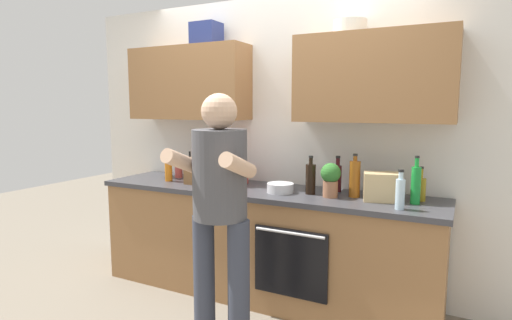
{
  "coord_description": "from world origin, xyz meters",
  "views": [
    {
      "loc": [
        1.45,
        -2.95,
        1.57
      ],
      "look_at": [
        0.0,
        -0.1,
        1.15
      ],
      "focal_mm": 28.92,
      "sensor_mm": 36.0,
      "label": 1
    }
  ],
  "objects_px": {
    "bottle_wine": "(338,177)",
    "grocery_bag_bread": "(382,187)",
    "potted_herb": "(331,178)",
    "bottle_vinegar": "(195,170)",
    "mixing_bowl": "(280,188)",
    "bottle_oil": "(420,188)",
    "bottle_juice": "(168,168)",
    "person_standing": "(220,202)",
    "cup_ceramic": "(179,172)",
    "bottle_soy": "(310,178)",
    "knife_block": "(193,171)",
    "bottle_water": "(400,193)",
    "bottle_soda": "(416,184)",
    "grocery_bag_crisps": "(232,174)",
    "bottle_syrup": "(355,179)"
  },
  "relations": [
    {
      "from": "bottle_wine",
      "to": "grocery_bag_bread",
      "type": "xyz_separation_m",
      "value": [
        0.37,
        -0.17,
        -0.02
      ]
    },
    {
      "from": "potted_herb",
      "to": "grocery_bag_bread",
      "type": "bearing_deg",
      "value": 7.42
    },
    {
      "from": "bottle_vinegar",
      "to": "mixing_bowl",
      "type": "height_order",
      "value": "bottle_vinegar"
    },
    {
      "from": "bottle_oil",
      "to": "mixing_bowl",
      "type": "bearing_deg",
      "value": -168.89
    },
    {
      "from": "bottle_juice",
      "to": "grocery_bag_bread",
      "type": "height_order",
      "value": "bottle_juice"
    },
    {
      "from": "person_standing",
      "to": "cup_ceramic",
      "type": "xyz_separation_m",
      "value": [
        -1.05,
        0.95,
        -0.03
      ]
    },
    {
      "from": "bottle_oil",
      "to": "bottle_soy",
      "type": "bearing_deg",
      "value": -169.64
    },
    {
      "from": "bottle_juice",
      "to": "knife_block",
      "type": "bearing_deg",
      "value": -0.68
    },
    {
      "from": "bottle_water",
      "to": "mixing_bowl",
      "type": "height_order",
      "value": "bottle_water"
    },
    {
      "from": "knife_block",
      "to": "bottle_water",
      "type": "bearing_deg",
      "value": -4.38
    },
    {
      "from": "bottle_soda",
      "to": "cup_ceramic",
      "type": "relative_size",
      "value": 3.33
    },
    {
      "from": "potted_herb",
      "to": "bottle_soda",
      "type": "bearing_deg",
      "value": 5.54
    },
    {
      "from": "potted_herb",
      "to": "grocery_bag_crisps",
      "type": "xyz_separation_m",
      "value": [
        -0.89,
        0.09,
        -0.05
      ]
    },
    {
      "from": "cup_ceramic",
      "to": "grocery_bag_bread",
      "type": "relative_size",
      "value": 0.4
    },
    {
      "from": "person_standing",
      "to": "bottle_juice",
      "type": "height_order",
      "value": "person_standing"
    },
    {
      "from": "person_standing",
      "to": "grocery_bag_bread",
      "type": "height_order",
      "value": "person_standing"
    },
    {
      "from": "bottle_oil",
      "to": "bottle_juice",
      "type": "bearing_deg",
      "value": -174.81
    },
    {
      "from": "bottle_soda",
      "to": "potted_herb",
      "type": "distance_m",
      "value": 0.59
    },
    {
      "from": "grocery_bag_crisps",
      "to": "bottle_vinegar",
      "type": "bearing_deg",
      "value": 167.98
    },
    {
      "from": "mixing_bowl",
      "to": "bottle_water",
      "type": "bearing_deg",
      "value": -8.18
    },
    {
      "from": "cup_ceramic",
      "to": "mixing_bowl",
      "type": "relative_size",
      "value": 0.48
    },
    {
      "from": "bottle_soda",
      "to": "cup_ceramic",
      "type": "bearing_deg",
      "value": 176.87
    },
    {
      "from": "bottle_vinegar",
      "to": "bottle_soda",
      "type": "height_order",
      "value": "bottle_soda"
    },
    {
      "from": "cup_ceramic",
      "to": "bottle_oil",
      "type": "bearing_deg",
      "value": 0.08
    },
    {
      "from": "bottle_syrup",
      "to": "knife_block",
      "type": "height_order",
      "value": "bottle_syrup"
    },
    {
      "from": "bottle_wine",
      "to": "grocery_bag_crisps",
      "type": "bearing_deg",
      "value": -171.49
    },
    {
      "from": "bottle_vinegar",
      "to": "bottle_soda",
      "type": "relative_size",
      "value": 0.6
    },
    {
      "from": "person_standing",
      "to": "bottle_soda",
      "type": "distance_m",
      "value": 1.35
    },
    {
      "from": "bottle_syrup",
      "to": "bottle_soy",
      "type": "relative_size",
      "value": 1.09
    },
    {
      "from": "bottle_water",
      "to": "mixing_bowl",
      "type": "bearing_deg",
      "value": 171.82
    },
    {
      "from": "cup_ceramic",
      "to": "grocery_bag_crisps",
      "type": "relative_size",
      "value": 0.42
    },
    {
      "from": "bottle_syrup",
      "to": "bottle_juice",
      "type": "distance_m",
      "value": 1.65
    },
    {
      "from": "bottle_wine",
      "to": "bottle_vinegar",
      "type": "relative_size",
      "value": 1.42
    },
    {
      "from": "bottle_soy",
      "to": "mixing_bowl",
      "type": "bearing_deg",
      "value": -166.37
    },
    {
      "from": "potted_herb",
      "to": "person_standing",
      "type": "bearing_deg",
      "value": -121.12
    },
    {
      "from": "bottle_oil",
      "to": "bottle_soda",
      "type": "height_order",
      "value": "bottle_soda"
    },
    {
      "from": "grocery_bag_crisps",
      "to": "knife_block",
      "type": "bearing_deg",
      "value": -162.22
    },
    {
      "from": "bottle_soy",
      "to": "grocery_bag_bread",
      "type": "bearing_deg",
      "value": 1.47
    },
    {
      "from": "bottle_soda",
      "to": "mixing_bowl",
      "type": "relative_size",
      "value": 1.6
    },
    {
      "from": "bottle_oil",
      "to": "grocery_bag_bread",
      "type": "distance_m",
      "value": 0.27
    },
    {
      "from": "bottle_wine",
      "to": "grocery_bag_crisps",
      "type": "height_order",
      "value": "bottle_wine"
    },
    {
      "from": "bottle_water",
      "to": "bottle_soda",
      "type": "xyz_separation_m",
      "value": [
        0.07,
        0.21,
        0.03
      ]
    },
    {
      "from": "bottle_water",
      "to": "potted_herb",
      "type": "xyz_separation_m",
      "value": [
        -0.51,
        0.15,
        0.03
      ]
    },
    {
      "from": "person_standing",
      "to": "bottle_water",
      "type": "bearing_deg",
      "value": 32.66
    },
    {
      "from": "cup_ceramic",
      "to": "grocery_bag_crisps",
      "type": "xyz_separation_m",
      "value": [
        0.63,
        -0.09,
        0.04
      ]
    },
    {
      "from": "mixing_bowl",
      "to": "bottle_juice",
      "type": "bearing_deg",
      "value": 179.69
    },
    {
      "from": "bottle_oil",
      "to": "cup_ceramic",
      "type": "xyz_separation_m",
      "value": [
        -2.13,
        -0.0,
        -0.04
      ]
    },
    {
      "from": "bottle_water",
      "to": "knife_block",
      "type": "distance_m",
      "value": 1.74
    },
    {
      "from": "person_standing",
      "to": "potted_herb",
      "type": "relative_size",
      "value": 6.45
    },
    {
      "from": "bottle_wine",
      "to": "potted_herb",
      "type": "relative_size",
      "value": 1.11
    }
  ]
}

